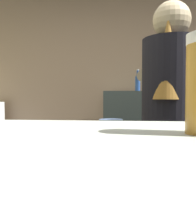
% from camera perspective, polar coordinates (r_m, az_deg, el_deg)
% --- Properties ---
extents(wall_back, '(5.20, 0.10, 2.70)m').
position_cam_1_polar(wall_back, '(3.63, 6.10, 6.47)').
color(wall_back, '#93775B').
rests_on(wall_back, ground).
extents(prep_counter, '(2.10, 0.60, 0.91)m').
position_cam_1_polar(prep_counter, '(2.15, 15.45, -15.15)').
color(prep_counter, brown).
rests_on(prep_counter, ground).
extents(back_shelf, '(0.99, 0.36, 1.22)m').
position_cam_1_polar(back_shelf, '(3.38, 9.81, -5.84)').
color(back_shelf, '#343D39').
rests_on(back_shelf, ground).
extents(bartender, '(0.50, 0.56, 1.69)m').
position_cam_1_polar(bartender, '(1.59, 15.66, -2.23)').
color(bartender, '#36353A').
rests_on(bartender, ground).
extents(mixing_bowl, '(0.18, 0.18, 0.05)m').
position_cam_1_polar(mixing_bowl, '(1.99, 2.87, -2.34)').
color(mixing_bowl, slate).
rests_on(mixing_bowl, prep_counter).
extents(bottle_vinegar, '(0.05, 0.05, 0.18)m').
position_cam_1_polar(bottle_vinegar, '(3.36, 11.52, 5.69)').
color(bottle_vinegar, '#CEC681').
rests_on(bottle_vinegar, back_shelf).
extents(bottle_hot_sauce, '(0.06, 0.06, 0.27)m').
position_cam_1_polar(bottle_hot_sauce, '(3.29, 8.76, 6.41)').
color(bottle_hot_sauce, '#2D549C').
rests_on(bottle_hot_sauce, back_shelf).
extents(bottle_olive_oil, '(0.07, 0.07, 0.22)m').
position_cam_1_polar(bottle_olive_oil, '(3.47, 17.10, 5.79)').
color(bottle_olive_oil, black).
rests_on(bottle_olive_oil, back_shelf).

